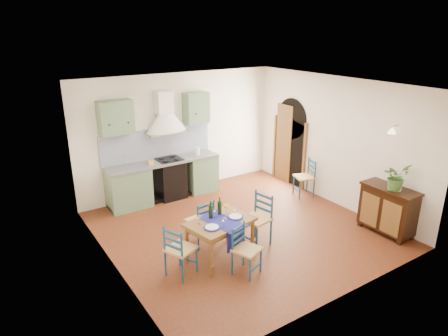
{
  "coord_description": "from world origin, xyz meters",
  "views": [
    {
      "loc": [
        -4.11,
        -5.67,
        3.77
      ],
      "look_at": [
        -0.2,
        0.3,
        1.23
      ],
      "focal_mm": 32.0,
      "sensor_mm": 36.0,
      "label": 1
    }
  ],
  "objects_px": {
    "dining_table": "(221,225)",
    "potted_plant": "(396,177)",
    "sideboard": "(388,208)",
    "chair_near": "(245,249)"
  },
  "relations": [
    {
      "from": "sideboard",
      "to": "potted_plant",
      "type": "bearing_deg",
      "value": -109.54
    },
    {
      "from": "dining_table",
      "to": "sideboard",
      "type": "relative_size",
      "value": 1.16
    },
    {
      "from": "dining_table",
      "to": "sideboard",
      "type": "height_order",
      "value": "dining_table"
    },
    {
      "from": "sideboard",
      "to": "potted_plant",
      "type": "distance_m",
      "value": 0.69
    },
    {
      "from": "sideboard",
      "to": "potted_plant",
      "type": "xyz_separation_m",
      "value": [
        -0.03,
        -0.09,
        0.68
      ]
    },
    {
      "from": "chair_near",
      "to": "sideboard",
      "type": "xyz_separation_m",
      "value": [
        3.06,
        -0.4,
        0.08
      ]
    },
    {
      "from": "dining_table",
      "to": "chair_near",
      "type": "bearing_deg",
      "value": -82.47
    },
    {
      "from": "dining_table",
      "to": "potted_plant",
      "type": "distance_m",
      "value": 3.34
    },
    {
      "from": "sideboard",
      "to": "dining_table",
      "type": "bearing_deg",
      "value": 162.36
    },
    {
      "from": "dining_table",
      "to": "chair_near",
      "type": "height_order",
      "value": "dining_table"
    }
  ]
}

